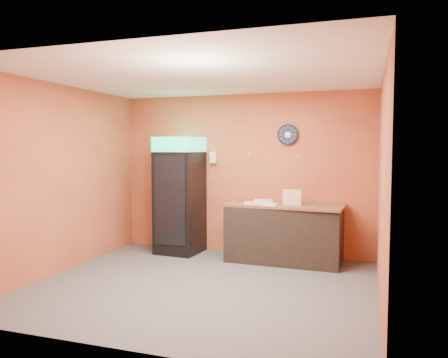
% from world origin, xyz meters
% --- Properties ---
extents(floor, '(4.50, 4.50, 0.00)m').
position_xyz_m(floor, '(0.00, 0.00, 0.00)').
color(floor, '#47474C').
rests_on(floor, ground).
extents(back_wall, '(4.50, 0.02, 2.80)m').
position_xyz_m(back_wall, '(0.00, 2.00, 1.40)').
color(back_wall, '#B36332').
rests_on(back_wall, floor).
extents(left_wall, '(0.02, 4.00, 2.80)m').
position_xyz_m(left_wall, '(-2.25, 0.00, 1.40)').
color(left_wall, '#B36332').
rests_on(left_wall, floor).
extents(right_wall, '(0.02, 4.00, 2.80)m').
position_xyz_m(right_wall, '(2.25, 0.00, 1.40)').
color(right_wall, '#B36332').
rests_on(right_wall, floor).
extents(ceiling, '(4.50, 4.00, 0.02)m').
position_xyz_m(ceiling, '(0.00, 0.00, 2.80)').
color(ceiling, white).
rests_on(ceiling, back_wall).
extents(beverage_cooler, '(0.77, 0.78, 2.05)m').
position_xyz_m(beverage_cooler, '(-1.07, 1.60, 1.00)').
color(beverage_cooler, black).
rests_on(beverage_cooler, floor).
extents(prep_counter, '(1.85, 0.87, 0.91)m').
position_xyz_m(prep_counter, '(0.81, 1.59, 0.46)').
color(prep_counter, black).
rests_on(prep_counter, floor).
extents(wall_clock, '(0.36, 0.06, 0.36)m').
position_xyz_m(wall_clock, '(0.79, 1.97, 2.09)').
color(wall_clock, black).
rests_on(wall_clock, back_wall).
extents(wall_phone, '(0.11, 0.10, 0.20)m').
position_xyz_m(wall_phone, '(-0.55, 1.95, 1.69)').
color(wall_phone, white).
rests_on(wall_phone, back_wall).
extents(butcher_paper, '(1.96, 0.98, 0.04)m').
position_xyz_m(butcher_paper, '(0.81, 1.59, 0.93)').
color(butcher_paper, brown).
rests_on(butcher_paper, prep_counter).
extents(sub_roll_stack, '(0.30, 0.16, 0.24)m').
position_xyz_m(sub_roll_stack, '(0.94, 1.49, 1.07)').
color(sub_roll_stack, beige).
rests_on(sub_roll_stack, butcher_paper).
extents(wrapped_sandwich_left, '(0.33, 0.18, 0.04)m').
position_xyz_m(wrapped_sandwich_left, '(0.35, 1.37, 0.97)').
color(wrapped_sandwich_left, silver).
rests_on(wrapped_sandwich_left, butcher_paper).
extents(wrapped_sandwich_mid, '(0.32, 0.20, 0.04)m').
position_xyz_m(wrapped_sandwich_mid, '(0.61, 1.30, 0.97)').
color(wrapped_sandwich_mid, silver).
rests_on(wrapped_sandwich_mid, butcher_paper).
extents(wrapped_sandwich_right, '(0.32, 0.18, 0.04)m').
position_xyz_m(wrapped_sandwich_right, '(0.43, 1.72, 0.97)').
color(wrapped_sandwich_right, silver).
rests_on(wrapped_sandwich_right, butcher_paper).
extents(kitchen_tool, '(0.06, 0.06, 0.06)m').
position_xyz_m(kitchen_tool, '(0.44, 1.71, 0.98)').
color(kitchen_tool, silver).
rests_on(kitchen_tool, butcher_paper).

